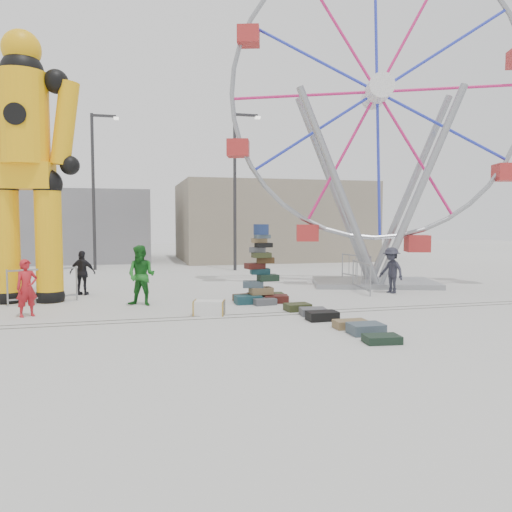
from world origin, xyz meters
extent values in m
plane|color=#9E9E99|center=(0.00, 0.00, 0.00)|extent=(90.00, 90.00, 0.00)
cube|color=#47443F|center=(0.00, 0.60, 0.00)|extent=(40.00, 0.04, 0.01)
cube|color=#47443F|center=(0.00, 1.00, 0.00)|extent=(40.00, 0.04, 0.01)
cube|color=gray|center=(7.00, 20.00, 2.50)|extent=(12.00, 8.00, 5.00)
cube|color=gray|center=(-6.00, 22.00, 2.20)|extent=(10.00, 8.00, 4.40)
cylinder|color=#2D2D30|center=(3.00, 13.00, 4.00)|extent=(0.16, 0.16, 8.00)
cube|color=#2D2D30|center=(3.60, 13.00, 7.90)|extent=(1.20, 0.15, 0.12)
cube|color=silver|center=(4.20, 13.00, 7.80)|extent=(0.25, 0.25, 0.12)
cylinder|color=#2D2D30|center=(-4.00, 15.00, 4.00)|extent=(0.16, 0.16, 8.00)
cube|color=#2D2D30|center=(-3.40, 15.00, 7.90)|extent=(1.20, 0.15, 0.12)
cube|color=silver|center=(-2.80, 15.00, 7.80)|extent=(0.25, 0.25, 0.12)
cube|color=#163B43|center=(1.19, 2.67, 0.13)|extent=(0.79, 0.55, 0.26)
cube|color=#431511|center=(2.07, 2.63, 0.12)|extent=(0.82, 0.64, 0.24)
cube|color=#3E2914|center=(1.21, 3.16, 0.11)|extent=(0.76, 0.58, 0.22)
cube|color=#2F351A|center=(2.10, 3.13, 0.12)|extent=(0.76, 0.57, 0.24)
cube|color=#4E5055|center=(1.62, 2.36, 0.10)|extent=(0.72, 0.53, 0.20)
cube|color=black|center=(1.66, 3.34, 0.11)|extent=(0.71, 0.53, 0.22)
cube|color=olive|center=(1.64, 2.80, 0.37)|extent=(0.71, 0.50, 0.22)
cube|color=#3E4E59|center=(1.39, 2.84, 0.57)|extent=(0.71, 0.57, 0.20)
cube|color=black|center=(1.85, 2.77, 0.77)|extent=(0.64, 0.46, 0.20)
cube|color=#163B43|center=(1.64, 2.95, 0.96)|extent=(0.63, 0.45, 0.18)
cube|color=#431511|center=(1.46, 2.91, 1.13)|extent=(0.64, 0.50, 0.18)
cube|color=#3E2914|center=(1.79, 2.84, 1.31)|extent=(0.61, 0.48, 0.18)
cube|color=#2F351A|center=(1.64, 2.75, 1.48)|extent=(0.57, 0.41, 0.16)
cube|color=#4E5055|center=(1.54, 2.88, 1.64)|extent=(0.59, 0.47, 0.16)
cube|color=black|center=(1.72, 2.80, 1.79)|extent=(0.52, 0.38, 0.14)
cube|color=olive|center=(1.59, 2.85, 1.92)|extent=(0.51, 0.37, 0.14)
cube|color=#3E4E59|center=(1.67, 2.77, 2.05)|extent=(0.49, 0.35, 0.12)
cylinder|color=navy|center=(1.64, 2.80, 2.27)|extent=(0.47, 0.47, 0.32)
sphere|color=black|center=(-5.97, 4.72, 0.17)|extent=(0.87, 0.87, 0.87)
cylinder|color=#F5AE0D|center=(-5.97, 4.72, 1.84)|extent=(0.80, 0.80, 3.67)
sphere|color=black|center=(-5.97, 4.72, 3.67)|extent=(0.92, 0.92, 0.92)
sphere|color=black|center=(-4.72, 4.55, 0.17)|extent=(0.87, 0.87, 0.87)
cylinder|color=#F5AE0D|center=(-4.72, 4.55, 1.84)|extent=(0.80, 0.80, 3.67)
sphere|color=black|center=(-4.72, 4.55, 3.67)|extent=(0.92, 0.92, 0.92)
cube|color=#F5AE0D|center=(-5.35, 4.64, 3.90)|extent=(1.71, 1.12, 0.80)
cylinder|color=#F5AE0D|center=(-5.35, 4.64, 5.62)|extent=(1.49, 1.49, 2.75)
sphere|color=black|center=(-5.35, 4.64, 7.00)|extent=(1.26, 1.26, 1.26)
sphere|color=#F5AE0D|center=(-5.35, 4.64, 7.69)|extent=(1.15, 1.15, 1.15)
sphere|color=black|center=(-4.38, 4.51, 6.77)|extent=(0.73, 0.73, 0.73)
cylinder|color=#F5AE0D|center=(-4.15, 4.48, 5.51)|extent=(1.01, 0.71, 2.58)
sphere|color=black|center=(-4.04, 4.46, 4.24)|extent=(0.60, 0.60, 0.60)
cube|color=gray|center=(7.06, 5.74, 0.09)|extent=(5.32, 4.10, 0.19)
cylinder|color=gray|center=(5.37, 5.39, 3.75)|extent=(3.19, 1.26, 7.60)
cylinder|color=gray|center=(8.23, 4.48, 3.75)|extent=(3.19, 1.26, 7.60)
cylinder|color=gray|center=(5.88, 7.00, 3.75)|extent=(3.19, 1.26, 7.60)
cylinder|color=gray|center=(8.74, 6.09, 3.75)|extent=(3.19, 1.26, 7.60)
cylinder|color=white|center=(7.06, 5.74, 7.50)|extent=(1.52, 2.25, 0.94)
torus|color=gray|center=(7.06, 5.74, 7.50)|extent=(10.95, 3.64, 11.43)
cube|color=#AB2524|center=(7.06, 5.74, 1.41)|extent=(1.06, 1.06, 0.66)
cube|color=silver|center=(-0.26, 1.15, 0.19)|extent=(0.93, 0.70, 0.38)
cube|color=#2F351A|center=(2.26, 1.16, 0.10)|extent=(0.73, 0.56, 0.20)
cube|color=#4E5055|center=(2.44, 0.41, 0.10)|extent=(0.75, 0.62, 0.19)
cube|color=black|center=(2.41, -0.31, 0.12)|extent=(0.78, 0.49, 0.23)
cube|color=olive|center=(2.70, -1.35, 0.10)|extent=(0.78, 0.44, 0.20)
cube|color=#3E4E59|center=(2.77, -2.00, 0.12)|extent=(0.77, 0.58, 0.24)
cube|color=black|center=(2.71, -2.83, 0.08)|extent=(0.78, 0.56, 0.17)
imported|color=#AC181F|center=(-4.95, 2.12, 0.76)|extent=(0.66, 0.59, 1.52)
imported|color=#18611C|center=(-1.97, 3.16, 0.90)|extent=(1.09, 1.01, 1.80)
imported|color=black|center=(-3.86, 5.81, 0.76)|extent=(0.96, 0.63, 1.52)
imported|color=#22232E|center=(6.59, 3.61, 0.80)|extent=(0.85, 1.16, 1.61)
camera|label=1|loc=(-2.37, -12.03, 2.52)|focal=35.00mm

